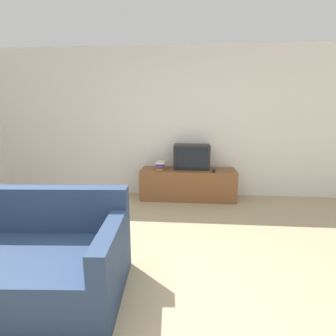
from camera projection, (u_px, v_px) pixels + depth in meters
ground_plane at (117, 314)px, 2.01m from camera, size 14.00×14.00×0.00m
wall_back at (160, 123)px, 4.68m from camera, size 9.00×0.06×2.60m
tv_stand at (188, 184)px, 4.58m from camera, size 1.64×0.48×0.52m
television at (192, 157)px, 4.55m from camera, size 0.62×0.32×0.42m
couch at (7, 262)px, 2.22m from camera, size 2.04×1.08×0.84m
book_stack at (160, 165)px, 4.52m from camera, size 0.16×0.23×0.14m
remote_on_stand at (214, 171)px, 4.38m from camera, size 0.07×0.19×0.02m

